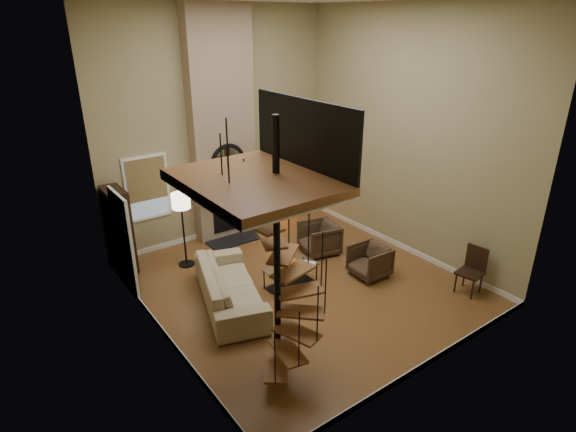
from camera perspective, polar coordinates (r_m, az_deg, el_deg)
ground at (r=9.99m, az=1.36°, el=-8.17°), size 6.00×6.50×0.01m
back_wall at (r=11.55m, az=-8.50°, el=10.69°), size 6.00×0.02×5.50m
front_wall at (r=6.74m, az=18.58°, el=0.76°), size 6.00×0.02×5.50m
left_wall at (r=7.52m, az=-16.95°, el=3.25°), size 0.02×6.50×5.50m
right_wall at (r=10.92m, az=14.30°, el=9.52°), size 0.02×6.50×5.50m
baseboard_back at (r=12.39m, az=-7.76°, el=-1.56°), size 6.00×0.02×0.12m
baseboard_front at (r=8.11m, az=16.05°, el=-17.09°), size 6.00×0.02×0.12m
baseboard_left at (r=8.77m, az=-14.83°, el=-13.51°), size 0.02×6.50×0.12m
baseboard_right at (r=11.80m, az=13.01°, el=-3.27°), size 0.02×6.50×0.12m
chimney_breast at (r=11.39m, az=-8.04°, el=10.54°), size 1.60×0.38×5.50m
hearth at (r=11.87m, az=-6.18°, el=-2.82°), size 1.50×0.60×0.04m
firebox at (r=11.89m, az=-7.00°, el=-0.03°), size 0.95×0.02×0.72m
mantel at (r=11.60m, az=-6.94°, el=2.58°), size 1.70×0.18×0.06m
mirror_frame at (r=11.40m, az=-7.28°, el=6.43°), size 0.94×0.10×0.94m
mirror_disc at (r=11.41m, az=-7.31°, el=6.44°), size 0.80×0.01×0.80m
vase_left at (r=11.34m, az=-9.50°, el=2.78°), size 0.24×0.24×0.25m
vase_right at (r=11.87m, az=-4.55°, el=3.85°), size 0.20×0.20×0.21m
window_back at (r=11.11m, az=-16.76°, el=3.40°), size 1.02×0.06×1.52m
window_right at (r=12.51m, az=6.75°, el=6.42°), size 0.06×1.02×1.52m
entry_door at (r=9.77m, az=-19.23°, el=-3.29°), size 0.10×1.05×2.16m
loft at (r=6.20m, az=-3.32°, el=4.85°), size 1.70×2.20×1.09m
spiral_stair at (r=6.93m, az=-1.25°, el=-6.21°), size 1.47×1.47×4.06m
hutch at (r=10.71m, az=-19.86°, el=-1.63°), size 0.39×0.83×1.86m
sofa at (r=9.22m, az=-7.18°, el=-8.35°), size 1.73×2.73×0.74m
armchair_near at (r=11.13m, az=4.18°, el=-2.67°), size 1.00×0.98×0.76m
armchair_far at (r=10.28m, az=10.19°, el=-5.31°), size 0.79×0.77×0.69m
coffee_table at (r=9.76m, az=0.33°, el=-7.01°), size 1.12×0.59×0.43m
bowl at (r=9.69m, az=0.16°, el=-5.80°), size 0.38×0.38×0.09m
book at (r=9.75m, az=2.52°, el=-5.85°), size 0.33×0.34×0.03m
floor_lamp at (r=10.33m, az=-12.86°, el=1.11°), size 0.40×0.40×1.71m
accent_lamp at (r=12.81m, az=-1.90°, el=0.42°), size 0.14×0.14×0.49m
side_chair at (r=10.17m, az=21.53°, el=-5.90°), size 0.51×0.51×0.98m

